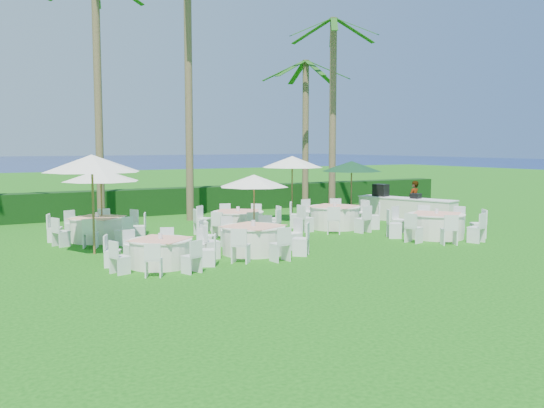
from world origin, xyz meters
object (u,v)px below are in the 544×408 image
(banquet_table_f, at_px, (335,217))
(umbrella_a, at_px, (92,163))
(umbrella_b, at_px, (254,181))
(staff_person, at_px, (414,199))
(banquet_table_b, at_px, (253,239))
(umbrella_green, at_px, (352,166))
(banquet_table_a, at_px, (161,252))
(umbrella_d, at_px, (292,162))
(banquet_table_c, at_px, (436,225))
(umbrella_c, at_px, (101,175))
(buffet_table, at_px, (405,209))
(banquet_table_d, at_px, (97,228))
(banquet_table_e, at_px, (238,222))

(banquet_table_f, xyz_separation_m, umbrella_a, (-9.37, -0.99, 2.21))
(umbrella_b, bearing_deg, staff_person, 16.26)
(banquet_table_b, height_order, umbrella_green, umbrella_green)
(banquet_table_a, distance_m, umbrella_d, 10.36)
(banquet_table_b, distance_m, umbrella_green, 8.73)
(banquet_table_c, relative_size, umbrella_c, 1.29)
(banquet_table_a, relative_size, umbrella_a, 0.99)
(banquet_table_c, distance_m, umbrella_b, 6.60)
(banquet_table_a, height_order, banquet_table_b, banquet_table_b)
(banquet_table_b, height_order, buffet_table, buffet_table)
(banquet_table_d, distance_m, umbrella_a, 3.37)
(banquet_table_b, distance_m, banquet_table_e, 4.16)
(umbrella_a, bearing_deg, banquet_table_d, 74.08)
(banquet_table_d, xyz_separation_m, banquet_table_f, (8.68, -1.43, 0.03))
(banquet_table_f, bearing_deg, banquet_table_b, -148.44)
(banquet_table_a, xyz_separation_m, buffet_table, (12.13, 3.97, 0.14))
(banquet_table_d, height_order, umbrella_c, umbrella_c)
(banquet_table_c, bearing_deg, banquet_table_e, 141.40)
(umbrella_a, height_order, umbrella_c, umbrella_a)
(banquet_table_c, height_order, banquet_table_e, banquet_table_c)
(banquet_table_c, bearing_deg, umbrella_c, 151.54)
(banquet_table_c, xyz_separation_m, umbrella_a, (-11.00, 2.72, 2.22))
(banquet_table_c, xyz_separation_m, banquet_table_f, (-1.64, 3.70, 0.01))
(banquet_table_e, bearing_deg, banquet_table_c, -38.60)
(umbrella_c, bearing_deg, banquet_table_b, -57.67)
(banquet_table_f, distance_m, staff_person, 5.00)
(umbrella_b, bearing_deg, umbrella_green, 27.00)
(banquet_table_c, relative_size, umbrella_green, 1.33)
(banquet_table_d, distance_m, umbrella_b, 5.55)
(umbrella_d, bearing_deg, umbrella_b, -133.36)
(umbrella_c, height_order, buffet_table, umbrella_c)
(banquet_table_d, bearing_deg, buffet_table, -5.25)
(banquet_table_e, height_order, banquet_table_f, banquet_table_f)
(banquet_table_a, xyz_separation_m, banquet_table_b, (3.01, 0.45, 0.05))
(buffet_table, bearing_deg, banquet_table_b, -158.90)
(umbrella_a, relative_size, umbrella_b, 1.29)
(banquet_table_c, height_order, buffet_table, buffet_table)
(umbrella_a, relative_size, staff_person, 1.78)
(banquet_table_b, bearing_deg, staff_person, 22.24)
(umbrella_c, bearing_deg, banquet_table_f, -11.78)
(umbrella_b, bearing_deg, buffet_table, 14.12)
(banquet_table_c, height_order, banquet_table_f, banquet_table_f)
(banquet_table_d, bearing_deg, banquet_table_c, -26.45)
(banquet_table_e, height_order, buffet_table, buffet_table)
(umbrella_c, bearing_deg, umbrella_d, 5.87)
(umbrella_green, bearing_deg, umbrella_a, -167.91)
(banquet_table_a, distance_m, umbrella_c, 5.74)
(umbrella_d, bearing_deg, banquet_table_e, -151.04)
(banquet_table_a, distance_m, banquet_table_b, 3.05)
(banquet_table_b, distance_m, buffet_table, 9.77)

